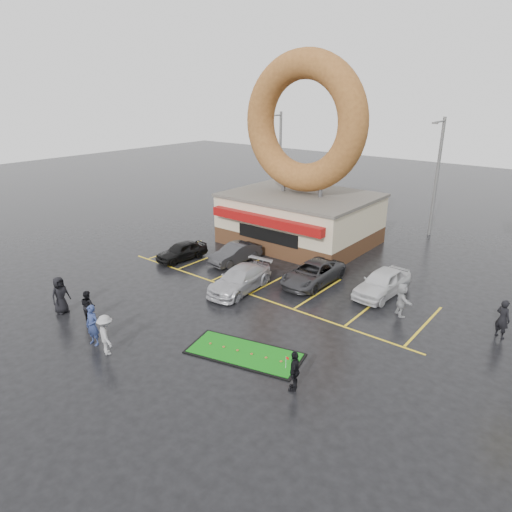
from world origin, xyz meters
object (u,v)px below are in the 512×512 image
Objects in this scene: streetlight_mid at (437,175)px; dumpster at (243,224)px; person_cameraman at (295,371)px; car_grey at (313,273)px; car_silver at (240,279)px; streetlight_left at (280,159)px; putting_green at (244,353)px; person_blue at (92,325)px; donut_shop at (301,183)px; car_black at (182,251)px; car_white at (382,283)px; car_dgrey at (235,253)px.

dumpster is (-12.04, -8.57, -4.13)m from streetlight_mid.
car_grey is at bearing -174.48° from person_cameraman.
person_cameraman is (7.64, -5.69, 0.16)m from car_silver.
putting_green is (13.78, -21.41, -4.74)m from streetlight_left.
car_grey is (11.95, -12.98, -4.13)m from streetlight_left.
dumpster is (-5.98, 17.47, -0.31)m from person_blue.
dumpster is at bearing -172.99° from donut_shop.
car_black is 15.65m from person_cameraman.
streetlight_mid is 15.34m from dumpster.
person_cameraman is at bearing -82.91° from streetlight_mid.
car_silver is (-4.77, -17.42, -4.11)m from streetlight_mid.
car_grey and dumpster have the same top height.
dumpster is (-9.98, 5.41, -0.00)m from car_grey.
car_silver reaches higher than dumpster.
car_silver is 1.08× the size of car_white.
car_grey is (5.87, 0.25, 0.02)m from car_dgrey.
car_silver is (6.34, -1.34, 0.06)m from car_black.
dumpster is at bearing 152.07° from car_grey.
car_white is (8.84, -4.97, -3.73)m from donut_shop.
car_silver reaches higher than car_dgrey.
car_dgrey is 0.82× the size of car_grey.
person_cameraman is at bearing -41.94° from car_silver.
streetlight_mid is at bearing 102.40° from car_white.
streetlight_left reaches higher than person_blue.
car_black is at bearing 108.70° from person_blue.
donut_shop is 18.45m from person_blue.
donut_shop is 8.10× the size of person_cameraman.
streetlight_mid is 2.48× the size of car_black.
car_grey is 12.71m from person_blue.
person_cameraman is at bearing -56.93° from donut_shop.
car_silver is 2.59× the size of dumpster.
car_dgrey is at bearing -98.40° from donut_shop.
person_blue is (-1.29, -8.62, 0.28)m from car_silver.
donut_shop is 6.35m from dumpster.
car_dgrey is at bearing -52.49° from dumpster.
person_blue reaches higher than car_white.
car_silver is at bearing -76.75° from donut_shop.
car_silver is (9.23, -16.42, -4.11)m from streetlight_left.
car_white reaches higher than car_dgrey.
person_blue is at bearing -72.40° from streetlight_left.
streetlight_left is 2.48× the size of car_black.
car_silver reaches higher than car_black.
car_grey is at bearing 20.36° from car_black.
person_blue is at bearing -116.73° from car_white.
car_silver is 4.38m from car_grey.
car_black is 11.17m from person_blue.
car_silver is at bearing -39.63° from car_dgrey.
streetlight_left is at bearing 122.77° from putting_green.
person_cameraman is at bearing -42.77° from dumpster.
car_grey is 4.03m from car_white.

